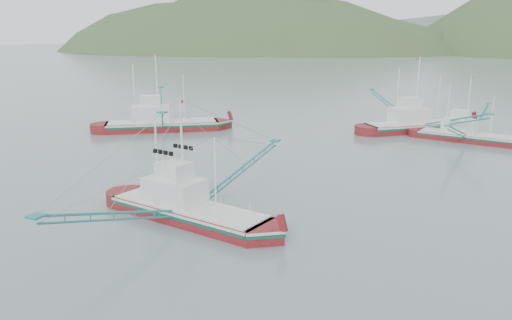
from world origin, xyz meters
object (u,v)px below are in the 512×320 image
at_px(main_boat, 186,199).
at_px(bg_boat_far, 418,115).
at_px(bg_boat_left, 161,113).
at_px(bg_boat_right, 468,130).

height_order(main_boat, bg_boat_far, bg_boat_far).
relative_size(main_boat, bg_boat_left, 0.93).
height_order(bg_boat_right, bg_boat_far, bg_boat_far).
distance_m(bg_boat_left, bg_boat_far, 36.40).
bearing_deg(bg_boat_right, bg_boat_left, -155.71).
distance_m(bg_boat_right, bg_boat_far, 8.12).
relative_size(bg_boat_right, bg_boat_far, 0.94).
height_order(main_boat, bg_boat_right, main_boat).
xyz_separation_m(bg_boat_right, bg_boat_far, (-6.88, 4.21, 0.92)).
bearing_deg(bg_boat_left, bg_boat_right, -21.41).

